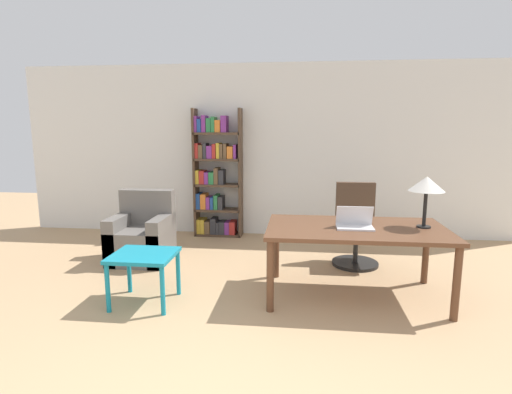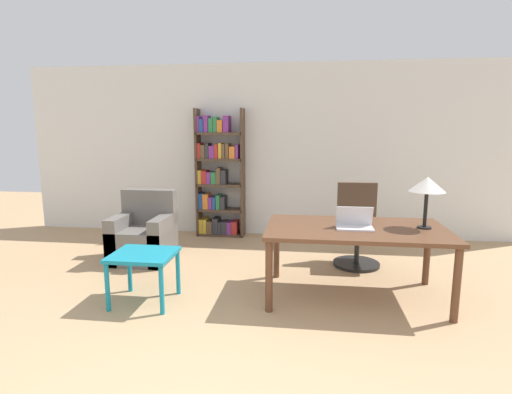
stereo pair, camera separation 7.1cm
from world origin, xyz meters
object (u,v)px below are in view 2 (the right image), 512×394
desk (356,235)px  side_table_blue (144,261)px  office_chair (357,229)px  laptop (354,224)px  bookshelf (218,177)px  table_lamp (427,186)px  armchair (144,237)px

desk → side_table_blue: 2.12m
desk → office_chair: office_chair is taller
laptop → desk: bearing=62.9°
side_table_blue → bookshelf: 2.63m
desk → office_chair: bearing=82.3°
bookshelf → side_table_blue: bearing=-93.6°
office_chair → side_table_blue: (-2.21, -1.44, -0.02)m
table_lamp → side_table_blue: bearing=-170.6°
office_chair → armchair: bearing=-175.9°
bookshelf → armchair: bearing=-117.5°
office_chair → bookshelf: 2.39m
desk → armchair: 2.76m
side_table_blue → office_chair: bearing=33.2°
side_table_blue → armchair: (-0.53, 1.25, -0.12)m
desk → laptop: 0.14m
office_chair → desk: bearing=-97.7°
laptop → bookshelf: size_ratio=0.18×
desk → office_chair: 1.08m
laptop → table_lamp: (0.69, 0.10, 0.38)m
desk → office_chair: size_ratio=1.73×
office_chair → side_table_blue: size_ratio=1.71×
bookshelf → office_chair: bearing=-29.0°
desk → laptop: laptop is taller
laptop → bookshelf: bookshelf is taller
side_table_blue → laptop: bearing=9.7°
desk → laptop: bearing=-117.1°
desk → side_table_blue: bearing=-169.1°
office_chair → table_lamp: bearing=-62.2°
office_chair → side_table_blue: bearing=-146.8°
laptop → armchair: laptop is taller
desk → bookshelf: size_ratio=0.88×
desk → armchair: (-2.60, 0.85, -0.35)m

